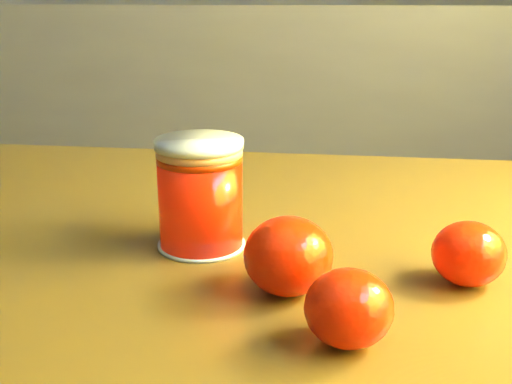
{
  "coord_description": "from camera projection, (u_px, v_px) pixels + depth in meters",
  "views": [
    {
      "loc": [
        0.96,
        -0.3,
        0.99
      ],
      "look_at": [
        0.94,
        0.29,
        0.8
      ],
      "focal_mm": 50.0,
      "sensor_mm": 36.0,
      "label": 1
    }
  ],
  "objects": [
    {
      "name": "orange_back",
      "position": [
        469.0,
        254.0,
        0.55
      ],
      "size": [
        0.06,
        0.06,
        0.05
      ],
      "primitive_type": "ellipsoid",
      "rotation": [
        0.0,
        0.0,
        0.13
      ],
      "color": "#FF2405",
      "rests_on": "table"
    },
    {
      "name": "orange_front",
      "position": [
        288.0,
        256.0,
        0.53
      ],
      "size": [
        0.09,
        0.09,
        0.06
      ],
      "primitive_type": "ellipsoid",
      "rotation": [
        0.0,
        0.0,
        -0.33
      ],
      "color": "#FF2405",
      "rests_on": "table"
    },
    {
      "name": "juice_glass",
      "position": [
        200.0,
        195.0,
        0.61
      ],
      "size": [
        0.08,
        0.08,
        0.09
      ],
      "rotation": [
        0.0,
        0.0,
        -0.44
      ],
      "color": "red",
      "rests_on": "table"
    },
    {
      "name": "table",
      "position": [
        317.0,
        370.0,
        0.61
      ],
      "size": [
        1.06,
        0.79,
        0.75
      ],
      "rotation": [
        0.0,
        0.0,
        -0.09
      ],
      "color": "brown",
      "rests_on": "ground"
    },
    {
      "name": "orange_extra",
      "position": [
        349.0,
        308.0,
        0.46
      ],
      "size": [
        0.07,
        0.07,
        0.05
      ],
      "primitive_type": "ellipsoid",
      "rotation": [
        0.0,
        0.0,
        0.23
      ],
      "color": "#FF2405",
      "rests_on": "table"
    }
  ]
}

